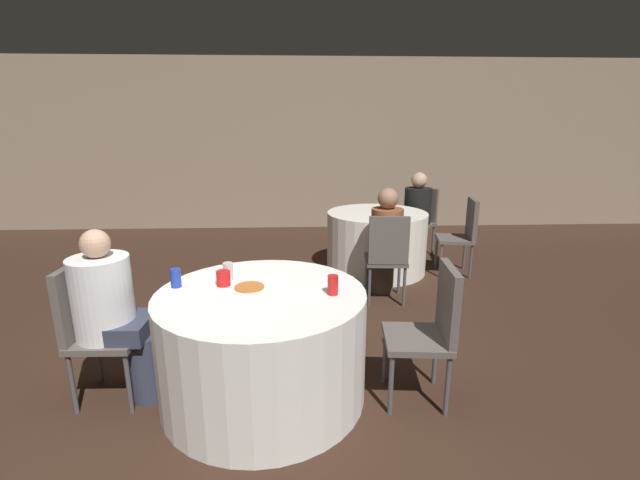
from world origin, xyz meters
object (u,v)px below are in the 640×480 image
person_floral_shirt (385,244)px  soda_can_blue (176,278)px  chair_near_east (433,323)px  chair_near_west (91,322)px  chair_far_northeast (421,215)px  table_far (376,242)px  soda_can_red (333,285)px  chair_far_east (463,230)px  person_white_shirt (116,315)px  table_near (263,345)px  person_black_shirt (415,214)px  chair_far_south (387,252)px  pizza_plate_near (249,288)px  soda_can_silver (228,271)px

person_floral_shirt → soda_can_blue: bearing=-133.4°
chair_near_east → chair_near_west: same height
chair_far_northeast → chair_near_east: bearing=121.8°
table_far → chair_far_northeast: 1.03m
chair_near_west → soda_can_red: size_ratio=7.44×
chair_far_northeast → person_floral_shirt: bearing=108.9°
chair_far_east → soda_can_blue: chair_far_east is taller
soda_can_blue → person_white_shirt: bearing=-165.4°
chair_near_west → chair_far_northeast: bearing=137.8°
table_near → person_black_shirt: size_ratio=1.17×
chair_far_south → person_white_shirt: (-2.00, -1.44, 0.04)m
chair_far_east → chair_near_east: bearing=164.4°
chair_near_west → chair_far_northeast: same height
table_far → chair_far_south: size_ratio=1.32×
pizza_plate_near → person_black_shirt: bearing=58.2°
chair_far_south → table_near: bearing=-122.6°
chair_near_west → pizza_plate_near: 1.02m
chair_far_east → person_black_shirt: size_ratio=0.80×
table_near → soda_can_red: 0.62m
table_far → chair_near_east: size_ratio=1.32×
chair_far_south → person_white_shirt: bearing=-140.2°
person_floral_shirt → pizza_plate_near: size_ratio=4.95×
person_floral_shirt → soda_can_red: bearing=-107.2°
chair_far_south → person_floral_shirt: size_ratio=0.79×
chair_near_west → table_near: bearing=90.0°
chair_far_east → person_floral_shirt: size_ratio=0.79×
person_white_shirt → person_black_shirt: person_white_shirt is taller
chair_near_west → person_black_shirt: person_black_shirt is taller
table_near → person_floral_shirt: (1.10, 1.62, 0.21)m
table_far → table_near: bearing=-115.3°
chair_far_northeast → table_far: bearing=90.0°
chair_near_east → person_black_shirt: bearing=-7.7°
chair_far_east → person_white_shirt: bearing=135.5°
chair_near_west → person_white_shirt: person_white_shirt is taller
chair_near_west → soda_can_red: bearing=88.3°
chair_far_south → soda_can_blue: chair_far_south is taller
person_black_shirt → soda_can_silver: bearing=100.5°
chair_far_east → pizza_plate_near: chair_far_east is taller
pizza_plate_near → soda_can_blue: soda_can_blue is taller
chair_far_northeast → person_white_shirt: (-2.81, -3.15, 0.04)m
chair_far_east → person_floral_shirt: (-1.06, -0.69, 0.04)m
chair_near_east → table_far: bearing=2.9°
chair_far_south → person_black_shirt: bearing=71.0°
person_white_shirt → soda_can_silver: (0.68, 0.21, 0.20)m
chair_far_northeast → soda_can_blue: chair_far_northeast is taller
chair_near_east → chair_far_east: (1.10, 2.40, 0.00)m
table_far → chair_near_east: (-0.09, -2.56, 0.18)m
table_near → chair_near_east: 1.09m
chair_near_west → soda_can_red: 1.54m
chair_far_east → pizza_plate_near: bearing=144.0°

